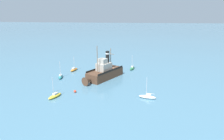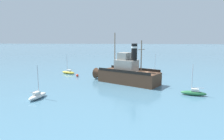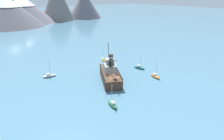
% 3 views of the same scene
% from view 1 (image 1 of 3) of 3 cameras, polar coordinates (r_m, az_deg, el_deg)
% --- Properties ---
extents(ground_plane, '(600.00, 600.00, 0.00)m').
position_cam_1_polar(ground_plane, '(60.83, -0.62, -1.55)').
color(ground_plane, '#477289').
extents(old_tugboat, '(10.17, 14.14, 9.90)m').
position_cam_1_polar(old_tugboat, '(57.62, -2.38, -0.69)').
color(old_tugboat, '#4C3323').
rests_on(old_tugboat, ground).
extents(sailboat_white, '(3.94, 1.81, 4.90)m').
position_cam_1_polar(sailboat_white, '(45.66, 10.09, -7.50)').
color(sailboat_white, white).
rests_on(sailboat_white, ground).
extents(sailboat_green, '(2.05, 3.96, 4.90)m').
position_cam_1_polar(sailboat_green, '(67.59, 5.79, 0.58)').
color(sailboat_green, '#286B3D').
rests_on(sailboat_green, ground).
extents(sailboat_yellow, '(2.48, 3.93, 4.90)m').
position_cam_1_polar(sailboat_yellow, '(47.24, -16.02, -7.07)').
color(sailboat_yellow, gold).
rests_on(sailboat_yellow, ground).
extents(sailboat_teal, '(1.97, 3.95, 4.90)m').
position_cam_1_polar(sailboat_teal, '(60.40, -14.49, -1.80)').
color(sailboat_teal, '#23757A').
rests_on(sailboat_teal, ground).
extents(sailboat_orange, '(1.99, 3.95, 4.90)m').
position_cam_1_polar(sailboat_orange, '(66.74, -10.82, 0.16)').
color(sailboat_orange, orange).
rests_on(sailboat_orange, ground).
extents(mooring_buoy, '(0.64, 0.64, 0.64)m').
position_cam_1_polar(mooring_buoy, '(48.88, -10.54, -6.02)').
color(mooring_buoy, red).
rests_on(mooring_buoy, ground).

